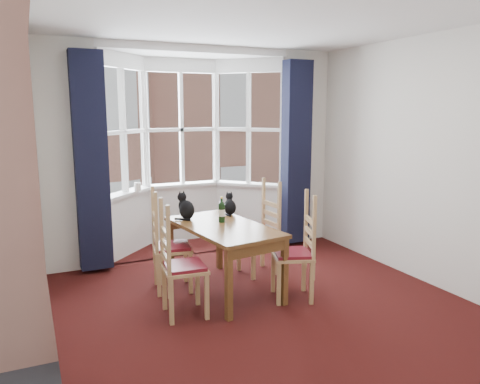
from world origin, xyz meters
TOP-DOWN VIEW (x-y plane):
  - floor at (0.00, 0.00)m, footprint 4.50×4.50m
  - ceiling at (0.00, 0.00)m, footprint 4.50×4.50m
  - wall_left at (-2.00, 0.00)m, footprint 0.00×4.50m
  - wall_right at (2.00, 0.00)m, footprint 0.00×4.50m
  - wall_back_pier_left at (-1.65, 2.25)m, footprint 0.70×0.12m
  - wall_back_pier_right at (1.65, 2.25)m, footprint 0.70×0.12m
  - bay_window at (0.00, 2.75)m, footprint 2.76×0.94m
  - curtain_left at (-1.42, 2.07)m, footprint 0.38×0.22m
  - curtain_right at (1.42, 2.07)m, footprint 0.38×0.22m
  - dining_table at (-0.24, 0.83)m, footprint 0.95×1.51m
  - chair_left_near at (-0.90, 0.43)m, footprint 0.44×0.46m
  - chair_left_far at (-0.82, 1.12)m, footprint 0.46×0.48m
  - chair_right_near at (0.43, 0.31)m, footprint 0.52×0.53m
  - chair_right_far at (0.46, 1.19)m, footprint 0.43×0.44m
  - cat_left at (-0.51, 1.28)m, footprint 0.24×0.27m
  - cat_right at (0.04, 1.29)m, footprint 0.19×0.23m
  - wine_bottle at (-0.20, 0.96)m, footprint 0.07×0.07m
  - candle_tall at (-0.78, 2.60)m, footprint 0.06×0.06m
  - candle_short at (-0.74, 2.63)m, footprint 0.06×0.06m
  - street at (0.00, 32.25)m, footprint 80.00×80.00m
  - tenement_building at (0.00, 14.01)m, footprint 18.40×7.80m

SIDE VIEW (x-z plane):
  - street at x=0.00m, z-range -6.00..-6.00m
  - floor at x=0.00m, z-range 0.00..0.00m
  - chair_left_near at x=-0.90m, z-range 0.01..0.93m
  - chair_left_far at x=-0.82m, z-range 0.01..0.93m
  - chair_right_near at x=0.43m, z-range 0.01..0.93m
  - chair_right_far at x=0.46m, z-range 0.01..0.93m
  - dining_table at x=-0.24m, z-range 0.28..1.03m
  - cat_right at x=0.04m, z-range 0.71..0.98m
  - cat_left at x=-0.51m, z-range 0.71..1.03m
  - wine_bottle at x=-0.20m, z-range 0.73..1.01m
  - candle_short at x=-0.74m, z-range 0.87..0.98m
  - candle_tall at x=-0.78m, z-range 0.87..0.99m
  - curtain_left at x=-1.42m, z-range 0.05..2.65m
  - curtain_right at x=1.42m, z-range 0.05..2.65m
  - wall_left at x=-2.00m, z-range -0.85..3.65m
  - wall_right at x=2.00m, z-range -0.85..3.65m
  - wall_back_pier_left at x=-1.65m, z-range 0.00..2.80m
  - wall_back_pier_right at x=1.65m, z-range 0.00..2.80m
  - bay_window at x=0.00m, z-range 0.00..2.80m
  - tenement_building at x=0.00m, z-range -6.00..9.20m
  - ceiling at x=0.00m, z-range 2.80..2.80m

